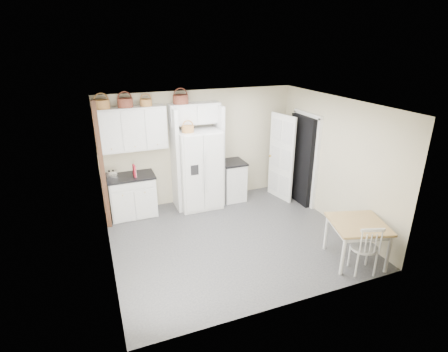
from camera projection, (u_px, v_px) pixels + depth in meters
name	position (u px, v px, depth m)	size (l,w,h in m)	color
floor	(232.00, 238.00, 6.84)	(4.50, 4.50, 0.00)	#2F2F34
ceiling	(234.00, 104.00, 5.89)	(4.50, 4.50, 0.00)	white
wall_back	(200.00, 147.00, 8.10)	(4.50, 4.50, 0.00)	beige
wall_left	(104.00, 195.00, 5.60)	(4.00, 4.00, 0.00)	beige
wall_right	(334.00, 161.00, 7.13)	(4.00, 4.00, 0.00)	beige
refrigerator	(199.00, 169.00, 7.87)	(0.93, 0.75, 1.80)	silver
base_cab_left	(133.00, 196.00, 7.59)	(0.96, 0.60, 0.89)	silver
base_cab_right	(232.00, 181.00, 8.38)	(0.52, 0.62, 0.91)	silver
dining_table	(356.00, 242.00, 6.02)	(0.88, 0.88, 0.74)	olive
windsor_chair	(364.00, 248.00, 5.70)	(0.44, 0.40, 0.90)	silver
counter_left	(130.00, 176.00, 7.42)	(1.00, 0.64, 0.04)	black
counter_right	(232.00, 162.00, 8.21)	(0.56, 0.66, 0.04)	black
toaster	(111.00, 175.00, 7.25)	(0.23, 0.14, 0.16)	silver
cookbook_red	(134.00, 171.00, 7.33)	(0.04, 0.17, 0.25)	#AD1629
cookbook_cream	(135.00, 171.00, 7.33)	(0.04, 0.16, 0.24)	white
basket_upper_a	(102.00, 104.00, 6.85)	(0.30, 0.30, 0.17)	olive
basket_upper_b	(125.00, 103.00, 7.00)	(0.30, 0.30, 0.18)	#562116
basket_upper_c	(146.00, 103.00, 7.15)	(0.24, 0.24, 0.14)	olive
basket_bridge_a	(181.00, 99.00, 7.39)	(0.33, 0.33, 0.19)	#562116
basket_fridge_a	(188.00, 129.00, 7.35)	(0.26, 0.26, 0.14)	olive
upper_cabinet	(132.00, 129.00, 7.23)	(1.40, 0.34, 0.90)	silver
bridge_cabinet	(194.00, 113.00, 7.60)	(1.12, 0.34, 0.45)	silver
fridge_panel_left	(175.00, 160.00, 7.67)	(0.08, 0.60, 2.30)	silver
fridge_panel_right	(219.00, 155.00, 8.02)	(0.08, 0.60, 2.30)	silver
trim_post	(102.00, 167.00, 6.79)	(0.09, 0.09, 2.60)	black
doorway_void	(302.00, 160.00, 8.07)	(0.18, 0.85, 2.05)	black
door_slab	(281.00, 158.00, 8.23)	(0.80, 0.04, 2.05)	white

